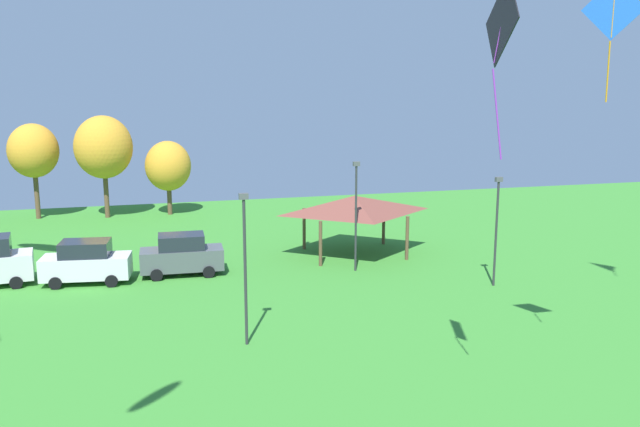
% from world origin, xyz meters
% --- Properties ---
extents(kite_flying_2, '(0.42, 2.45, 4.97)m').
position_xyz_m(kite_flying_2, '(4.65, 18.65, 11.83)').
color(kite_flying_2, black).
extents(kite_flying_6, '(1.37, 1.26, 3.69)m').
position_xyz_m(kite_flying_6, '(9.09, 19.96, 12.36)').
color(kite_flying_6, blue).
extents(parked_car_third_from_left, '(4.62, 2.43, 2.24)m').
position_xyz_m(parked_car_third_from_left, '(-7.99, 37.52, 1.11)').
color(parked_car_third_from_left, silver).
rests_on(parked_car_third_from_left, ground).
extents(parked_car_rightmost_in_row, '(4.45, 2.08, 2.25)m').
position_xyz_m(parked_car_rightmost_in_row, '(-3.09, 37.79, 1.12)').
color(parked_car_rightmost_in_row, '#4C5156').
rests_on(parked_car_rightmost_in_row, ground).
extents(park_pavilion, '(6.78, 5.18, 3.60)m').
position_xyz_m(park_pavilion, '(7.23, 39.61, 3.08)').
color(park_pavilion, brown).
rests_on(park_pavilion, ground).
extents(light_post_0, '(0.36, 0.20, 6.14)m').
position_xyz_m(light_post_0, '(-1.20, 27.17, 3.47)').
color(light_post_0, '#2D2D33').
rests_on(light_post_0, ground).
extents(light_post_1, '(0.36, 0.20, 5.64)m').
position_xyz_m(light_post_1, '(12.27, 31.74, 3.21)').
color(light_post_1, '#2D2D33').
rests_on(light_post_1, ground).
extents(light_post_2, '(0.36, 0.20, 6.08)m').
position_xyz_m(light_post_2, '(6.23, 36.18, 3.44)').
color(light_post_2, '#2D2D33').
rests_on(light_post_2, ground).
extents(treeline_tree_1, '(3.68, 3.68, 7.19)m').
position_xyz_m(treeline_tree_1, '(-12.78, 55.87, 5.14)').
color(treeline_tree_1, brown).
rests_on(treeline_tree_1, ground).
extents(treeline_tree_2, '(4.31, 4.31, 7.76)m').
position_xyz_m(treeline_tree_2, '(-7.72, 54.99, 5.37)').
color(treeline_tree_2, brown).
rests_on(treeline_tree_2, ground).
extents(treeline_tree_3, '(3.51, 3.51, 5.75)m').
position_xyz_m(treeline_tree_3, '(-3.03, 54.98, 3.80)').
color(treeline_tree_3, brown).
rests_on(treeline_tree_3, ground).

